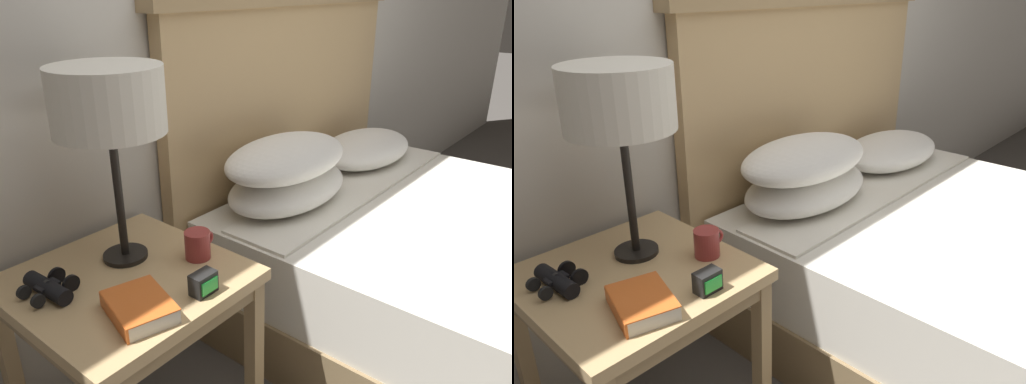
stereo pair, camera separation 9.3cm
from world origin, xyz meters
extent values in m
cube|color=tan|center=(-0.71, 0.61, 0.57)|extent=(0.58, 0.58, 0.04)
cube|color=#917650|center=(-0.71, 0.61, 0.53)|extent=(0.55, 0.55, 0.05)
cube|color=#A4865B|center=(-0.46, 0.35, 0.28)|extent=(0.04, 0.04, 0.55)
cube|color=#A4865B|center=(-0.97, 0.86, 0.28)|extent=(0.04, 0.04, 0.55)
cube|color=#A4865B|center=(-0.46, 0.86, 0.28)|extent=(0.04, 0.04, 0.55)
cube|color=olive|center=(0.43, -0.14, 0.12)|extent=(1.42, 1.99, 0.24)
cube|color=white|center=(0.43, 0.54, 0.52)|extent=(1.36, 0.28, 0.01)
cube|color=tan|center=(0.43, 0.89, 0.63)|extent=(1.49, 0.06, 1.25)
cube|color=#A4865B|center=(0.43, 0.89, 1.28)|extent=(1.56, 0.10, 0.04)
ellipsoid|color=white|center=(0.11, 0.65, 0.59)|extent=(0.60, 0.36, 0.15)
ellipsoid|color=white|center=(0.75, 0.65, 0.59)|extent=(0.60, 0.36, 0.15)
ellipsoid|color=white|center=(0.09, 0.65, 0.72)|extent=(0.60, 0.36, 0.15)
cylinder|color=black|center=(-0.65, 0.69, 0.60)|extent=(0.13, 0.13, 0.01)
cylinder|color=black|center=(-0.65, 0.69, 0.79)|extent=(0.02, 0.02, 0.37)
cylinder|color=silver|center=(-0.65, 0.69, 1.06)|extent=(0.30, 0.30, 0.18)
cube|color=silver|center=(-0.79, 0.44, 0.61)|extent=(0.18, 0.21, 0.04)
cube|color=orange|center=(-0.79, 0.44, 0.63)|extent=(0.18, 0.21, 0.00)
cube|color=orange|center=(-0.86, 0.46, 0.61)|extent=(0.06, 0.18, 0.04)
cylinder|color=black|center=(-0.89, 0.65, 0.61)|extent=(0.05, 0.10, 0.04)
cylinder|color=black|center=(-0.84, 0.66, 0.61)|extent=(0.05, 0.01, 0.05)
cylinder|color=black|center=(-0.94, 0.65, 0.61)|extent=(0.04, 0.01, 0.04)
cylinder|color=black|center=(-0.90, 0.72, 0.61)|extent=(0.05, 0.10, 0.04)
cylinder|color=black|center=(-0.85, 0.72, 0.61)|extent=(0.05, 0.01, 0.05)
cylinder|color=black|center=(-0.94, 0.72, 0.61)|extent=(0.04, 0.01, 0.04)
cube|color=black|center=(-0.89, 0.69, 0.62)|extent=(0.06, 0.04, 0.01)
cylinder|color=black|center=(-0.89, 0.69, 0.62)|extent=(0.02, 0.01, 0.02)
cylinder|color=#993333|center=(-0.51, 0.52, 0.63)|extent=(0.08, 0.08, 0.08)
torus|color=#993333|center=(-0.47, 0.52, 0.64)|extent=(0.05, 0.01, 0.05)
cube|color=black|center=(-0.63, 0.38, 0.62)|extent=(0.07, 0.04, 0.06)
cube|color=green|center=(-0.63, 0.36, 0.62)|extent=(0.06, 0.00, 0.04)
camera|label=1|loc=(-1.40, -0.43, 1.35)|focal=35.00mm
camera|label=2|loc=(-1.34, -0.50, 1.35)|focal=35.00mm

